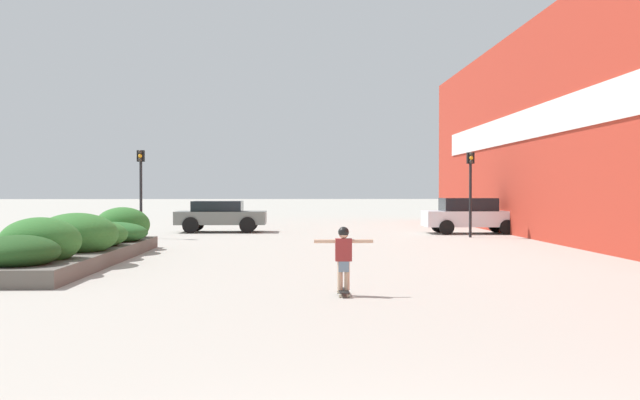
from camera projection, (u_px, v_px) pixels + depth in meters
building_wall_right at (592, 116)px, 22.65m from camera, size 0.67×45.56×8.54m
planter_box at (83, 241)px, 18.73m from camera, size 2.28×10.16×1.36m
skateboard at (344, 291)px, 12.84m from camera, size 0.20×0.74×0.10m
skateboarder at (344, 252)px, 12.83m from camera, size 1.07×0.20×1.15m
car_leftmost at (220, 215)px, 32.25m from camera, size 4.03×2.06×1.41m
car_center_left at (471, 215)px, 31.19m from camera, size 4.19×1.93×1.56m
traffic_light_left at (141, 178)px, 28.11m from camera, size 0.28×0.30×3.48m
traffic_light_right at (471, 179)px, 28.60m from camera, size 0.28×0.30×3.42m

